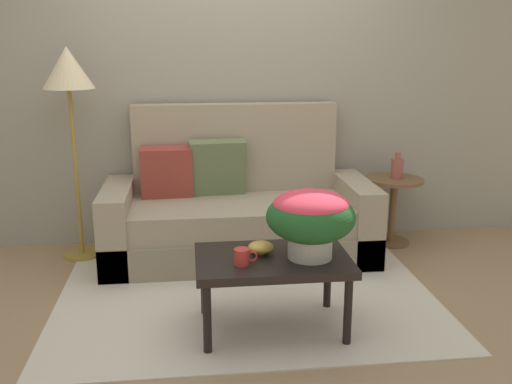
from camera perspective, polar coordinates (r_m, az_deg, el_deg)
The scene contains 11 objects.
ground_plane at distance 3.90m, azimuth -0.96°, elevation -10.30°, with size 14.00×14.00×0.00m, color #997A56.
wall_back at distance 4.79m, azimuth -2.60°, elevation 11.41°, with size 6.40×0.12×2.75m, color gray.
area_rug at distance 3.90m, azimuth -0.97°, elevation -10.20°, with size 2.48×1.87×0.01m, color beige.
couch at distance 4.51m, azimuth -1.94°, elevation -2.13°, with size 2.06×0.88×1.17m.
coffee_table at distance 3.33m, azimuth 1.65°, elevation -7.29°, with size 0.88×0.58×0.46m.
side_table at distance 4.88m, azimuth 13.53°, elevation -0.65°, with size 0.47×0.47×0.56m.
floor_lamp at distance 4.50m, azimuth -18.17°, elevation 10.47°, with size 0.38×0.38×1.62m.
potted_plant at distance 3.23m, azimuth 5.47°, elevation -2.42°, with size 0.50×0.50×0.39m.
coffee_mug at distance 3.18m, azimuth -1.34°, elevation -6.46°, with size 0.13×0.09×0.09m.
snack_bowl at distance 3.33m, azimuth 0.49°, elevation -5.53°, with size 0.15×0.15×0.07m.
table_vase at distance 4.82m, azimuth 13.87°, elevation 2.34°, with size 0.10×0.10×0.22m.
Camera 1 is at (-0.35, -3.52, 1.65)m, focal length 40.17 mm.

